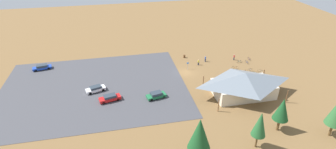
{
  "coord_description": "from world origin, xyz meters",
  "views": [
    {
      "loc": [
        17.77,
        60.57,
        33.59
      ],
      "look_at": [
        5.41,
        2.36,
        1.2
      ],
      "focal_mm": 28.53,
      "sensor_mm": 36.0,
      "label": 1
    }
  ],
  "objects_px": {
    "bicycle_green_yard_front": "(255,73)",
    "bicycle_orange_by_bin": "(235,68)",
    "bicycle_silver_edge_north": "(261,71)",
    "visitor_by_pavilion": "(234,57)",
    "bicycle_blue_lone_west": "(247,62)",
    "pine_east": "(260,124)",
    "bicycle_yellow_near_porch": "(255,77)",
    "bicycle_purple_front_row": "(249,59)",
    "car_white_back_corner": "(96,89)",
    "pine_far_east": "(282,109)",
    "bicycle_yellow_near_sign": "(263,76)",
    "car_blue_end_stall": "(42,67)",
    "visitor_near_lot": "(205,59)",
    "bicycle_teal_mid_cluster": "(239,62)",
    "bicycle_black_trailside": "(241,75)",
    "car_green_aisle_side": "(156,95)",
    "lot_sign": "(188,65)",
    "bicycle_white_edge_south": "(250,70)",
    "car_red_near_entry": "(110,98)",
    "trash_bin": "(184,56)",
    "pine_center": "(200,134)",
    "bicycle_red_yard_right": "(234,73)",
    "visitor_at_bikes": "(198,62)",
    "bicycle_red_yard_left": "(245,72)"
  },
  "relations": [
    {
      "from": "bicycle_green_yard_front",
      "to": "bicycle_orange_by_bin",
      "type": "bearing_deg",
      "value": -46.24
    },
    {
      "from": "bicycle_silver_edge_north",
      "to": "bicycle_orange_by_bin",
      "type": "height_order",
      "value": "bicycle_orange_by_bin"
    },
    {
      "from": "visitor_by_pavilion",
      "to": "bicycle_blue_lone_west",
      "type": "bearing_deg",
      "value": 132.96
    },
    {
      "from": "pine_east",
      "to": "bicycle_yellow_near_porch",
      "type": "height_order",
      "value": "pine_east"
    },
    {
      "from": "bicycle_purple_front_row",
      "to": "car_white_back_corner",
      "type": "distance_m",
      "value": 44.13
    },
    {
      "from": "pine_far_east",
      "to": "pine_east",
      "type": "bearing_deg",
      "value": 27.55
    },
    {
      "from": "bicycle_yellow_near_sign",
      "to": "car_white_back_corner",
      "type": "bearing_deg",
      "value": -2.28
    },
    {
      "from": "car_blue_end_stall",
      "to": "visitor_near_lot",
      "type": "height_order",
      "value": "visitor_near_lot"
    },
    {
      "from": "car_blue_end_stall",
      "to": "visitor_near_lot",
      "type": "xyz_separation_m",
      "value": [
        -45.08,
        4.49,
        0.22
      ]
    },
    {
      "from": "bicycle_teal_mid_cluster",
      "to": "bicycle_blue_lone_west",
      "type": "height_order",
      "value": "bicycle_blue_lone_west"
    },
    {
      "from": "bicycle_silver_edge_north",
      "to": "bicycle_black_trailside",
      "type": "xyz_separation_m",
      "value": [
        6.21,
        1.07,
        -0.01
      ]
    },
    {
      "from": "pine_east",
      "to": "bicycle_orange_by_bin",
      "type": "xyz_separation_m",
      "value": [
        -9.11,
        -28.5,
        -4.62
      ]
    },
    {
      "from": "visitor_near_lot",
      "to": "bicycle_orange_by_bin",
      "type": "bearing_deg",
      "value": 136.64
    },
    {
      "from": "bicycle_yellow_near_porch",
      "to": "car_green_aisle_side",
      "type": "relative_size",
      "value": 0.33
    },
    {
      "from": "bicycle_black_trailside",
      "to": "bicycle_yellow_near_sign",
      "type": "bearing_deg",
      "value": 167.65
    },
    {
      "from": "bicycle_teal_mid_cluster",
      "to": "visitor_by_pavilion",
      "type": "xyz_separation_m",
      "value": [
        0.82,
        -2.04,
        0.56
      ]
    },
    {
      "from": "lot_sign",
      "to": "bicycle_green_yard_front",
      "type": "height_order",
      "value": "lot_sign"
    },
    {
      "from": "bicycle_yellow_near_sign",
      "to": "bicycle_silver_edge_north",
      "type": "xyz_separation_m",
      "value": [
        -0.8,
        -2.25,
        0.05
      ]
    },
    {
      "from": "bicycle_white_edge_south",
      "to": "car_red_near_entry",
      "type": "bearing_deg",
      "value": 9.9
    },
    {
      "from": "trash_bin",
      "to": "car_white_back_corner",
      "type": "bearing_deg",
      "value": 28.82
    },
    {
      "from": "pine_center",
      "to": "car_red_near_entry",
      "type": "distance_m",
      "value": 25.31
    },
    {
      "from": "visitor_by_pavilion",
      "to": "car_blue_end_stall",
      "type": "bearing_deg",
      "value": -5.49
    },
    {
      "from": "bicycle_blue_lone_west",
      "to": "car_blue_end_stall",
      "type": "relative_size",
      "value": 0.34
    },
    {
      "from": "trash_bin",
      "to": "bicycle_yellow_near_porch",
      "type": "xyz_separation_m",
      "value": [
        -14.57,
        15.7,
        -0.09
      ]
    },
    {
      "from": "trash_bin",
      "to": "pine_center",
      "type": "bearing_deg",
      "value": 78.12
    },
    {
      "from": "pine_center",
      "to": "bicycle_red_yard_right",
      "type": "distance_m",
      "value": 32.93
    },
    {
      "from": "car_red_near_entry",
      "to": "visitor_at_bikes",
      "type": "height_order",
      "value": "visitor_at_bikes"
    },
    {
      "from": "bicycle_red_yard_right",
      "to": "bicycle_yellow_near_porch",
      "type": "distance_m",
      "value": 5.29
    },
    {
      "from": "bicycle_blue_lone_west",
      "to": "car_blue_end_stall",
      "type": "bearing_deg",
      "value": -8.14
    },
    {
      "from": "bicycle_black_trailside",
      "to": "bicycle_purple_front_row",
      "type": "height_order",
      "value": "bicycle_black_trailside"
    },
    {
      "from": "lot_sign",
      "to": "bicycle_red_yard_right",
      "type": "bearing_deg",
      "value": 156.36
    },
    {
      "from": "pine_far_east",
      "to": "bicycle_red_yard_right",
      "type": "relative_size",
      "value": 4.87
    },
    {
      "from": "bicycle_black_trailside",
      "to": "bicycle_yellow_near_porch",
      "type": "bearing_deg",
      "value": 158.05
    },
    {
      "from": "bicycle_purple_front_row",
      "to": "bicycle_blue_lone_west",
      "type": "xyz_separation_m",
      "value": [
        1.56,
        1.78,
        -0.02
      ]
    },
    {
      "from": "pine_far_east",
      "to": "bicycle_blue_lone_west",
      "type": "relative_size",
      "value": 4.16
    },
    {
      "from": "bicycle_yellow_near_porch",
      "to": "car_red_near_entry",
      "type": "xyz_separation_m",
      "value": [
        36.68,
        2.88,
        0.4
      ]
    },
    {
      "from": "lot_sign",
      "to": "pine_east",
      "type": "height_order",
      "value": "pine_east"
    },
    {
      "from": "bicycle_silver_edge_north",
      "to": "bicycle_white_edge_south",
      "type": "distance_m",
      "value": 2.92
    },
    {
      "from": "bicycle_purple_front_row",
      "to": "car_green_aisle_side",
      "type": "distance_m",
      "value": 33.0
    },
    {
      "from": "bicycle_black_trailside",
      "to": "visitor_at_bikes",
      "type": "distance_m",
      "value": 12.51
    },
    {
      "from": "bicycle_teal_mid_cluster",
      "to": "bicycle_blue_lone_west",
      "type": "xyz_separation_m",
      "value": [
        -1.89,
        0.86,
        -0.0
      ]
    },
    {
      "from": "visitor_by_pavilion",
      "to": "trash_bin",
      "type": "bearing_deg",
      "value": -18.11
    },
    {
      "from": "pine_center",
      "to": "bicycle_teal_mid_cluster",
      "type": "xyz_separation_m",
      "value": [
        -22.85,
        -32.67,
        -5.16
      ]
    },
    {
      "from": "lot_sign",
      "to": "car_green_aisle_side",
      "type": "relative_size",
      "value": 0.47
    },
    {
      "from": "bicycle_orange_by_bin",
      "to": "bicycle_green_yard_front",
      "type": "relative_size",
      "value": 1.18
    },
    {
      "from": "bicycle_silver_edge_north",
      "to": "visitor_at_bikes",
      "type": "xyz_separation_m",
      "value": [
        14.98,
        -7.84,
        0.48
      ]
    },
    {
      "from": "bicycle_silver_edge_north",
      "to": "visitor_near_lot",
      "type": "bearing_deg",
      "value": -37.52
    },
    {
      "from": "bicycle_red_yard_left",
      "to": "car_blue_end_stall",
      "type": "distance_m",
      "value": 54.81
    },
    {
      "from": "bicycle_orange_by_bin",
      "to": "trash_bin",
      "type": "bearing_deg",
      "value": -40.44
    },
    {
      "from": "pine_far_east",
      "to": "bicycle_red_yard_right",
      "type": "bearing_deg",
      "value": -93.79
    }
  ]
}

